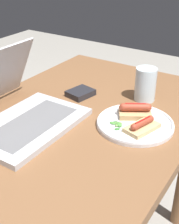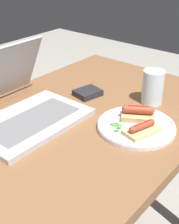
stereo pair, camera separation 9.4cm
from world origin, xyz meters
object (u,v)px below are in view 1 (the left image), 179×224
(external_drive, at_px, (80,93))
(plate, at_px, (135,123))
(laptop, at_px, (16,111))
(drinking_glass, at_px, (145,84))

(external_drive, bearing_deg, plate, -96.29)
(plate, height_order, external_drive, external_drive)
(laptop, xyz_separation_m, external_drive, (0.27, -0.06, -0.03))
(plate, bearing_deg, external_drive, 72.11)
(laptop, xyz_separation_m, drinking_glass, (0.38, -0.27, 0.02))
(plate, distance_m, external_drive, 0.28)
(plate, xyz_separation_m, external_drive, (0.09, 0.27, 0.00))
(laptop, relative_size, drinking_glass, 2.99)
(drinking_glass, relative_size, external_drive, 1.14)
(drinking_glass, bearing_deg, laptop, 144.09)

